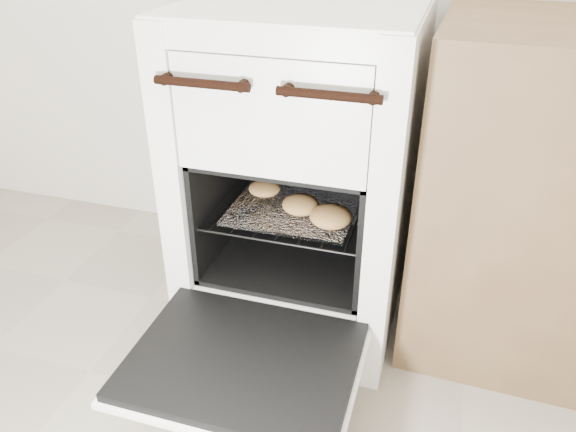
# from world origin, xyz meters

# --- Properties ---
(stove) EXTENTS (0.60, 0.67, 0.92)m
(stove) POSITION_xyz_m (0.15, 1.17, 0.45)
(stove) COLOR white
(stove) RESTS_ON ground
(oven_door) EXTENTS (0.54, 0.42, 0.04)m
(oven_door) POSITION_xyz_m (0.15, 0.66, 0.20)
(oven_door) COLOR black
(oven_door) RESTS_ON stove
(oven_rack) EXTENTS (0.44, 0.42, 0.01)m
(oven_rack) POSITION_xyz_m (0.15, 1.10, 0.39)
(oven_rack) COLOR black
(oven_rack) RESTS_ON stove
(foil_sheet) EXTENTS (0.34, 0.30, 0.01)m
(foil_sheet) POSITION_xyz_m (0.15, 1.08, 0.40)
(foil_sheet) COLOR white
(foil_sheet) RESTS_ON oven_rack
(baked_rolls) EXTENTS (0.35, 0.25, 0.05)m
(baked_rolls) POSITION_xyz_m (0.19, 1.05, 0.42)
(baked_rolls) COLOR tan
(baked_rolls) RESTS_ON foil_sheet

